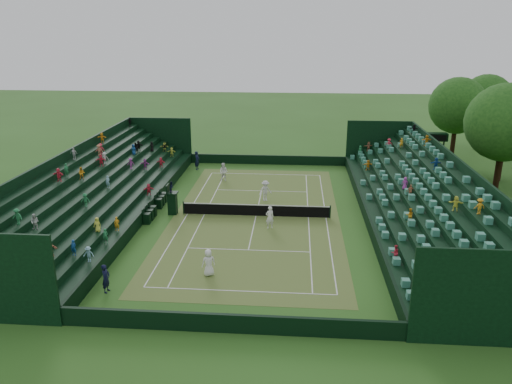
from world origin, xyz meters
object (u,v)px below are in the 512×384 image
(player_far_east, at_px, (265,191))
(player_far_west, at_px, (224,172))
(umpire_chair, at_px, (172,200))
(tennis_net, at_px, (256,210))
(player_near_east, at_px, (270,217))
(player_near_west, at_px, (209,263))

(player_far_east, bearing_deg, player_far_west, 98.50)
(umpire_chair, height_order, player_far_east, umpire_chair)
(tennis_net, distance_m, player_near_east, 2.75)
(player_near_west, relative_size, player_near_east, 0.96)
(player_near_east, bearing_deg, player_near_west, 45.84)
(player_near_west, bearing_deg, player_far_east, -123.73)
(umpire_chair, relative_size, player_near_west, 1.61)
(player_far_west, bearing_deg, player_far_east, -31.26)
(player_near_west, distance_m, player_far_west, 19.54)
(player_near_east, bearing_deg, player_far_east, -104.82)
(player_far_east, bearing_deg, umpire_chair, 178.21)
(umpire_chair, height_order, player_far_west, umpire_chair)
(player_near_east, distance_m, player_far_west, 12.83)
(player_near_east, height_order, player_far_west, player_far_west)
(player_far_west, relative_size, player_far_east, 0.98)
(player_near_east, bearing_deg, player_far_west, -87.90)
(player_near_west, height_order, player_near_east, player_near_east)
(umpire_chair, height_order, player_near_east, umpire_chair)
(tennis_net, distance_m, player_far_west, 10.12)
(player_near_west, relative_size, player_far_east, 0.93)
(tennis_net, distance_m, player_far_east, 3.82)
(tennis_net, relative_size, player_near_west, 6.97)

